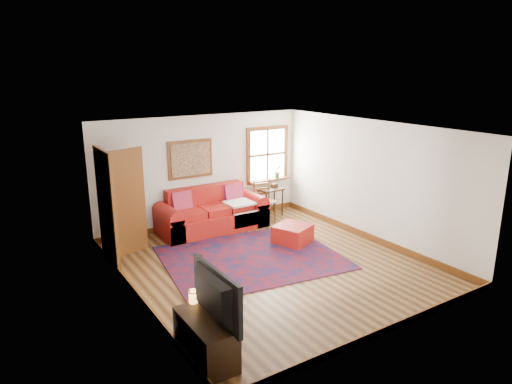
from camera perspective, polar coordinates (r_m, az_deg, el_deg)
ground at (r=8.51m, az=1.79°, el=-8.99°), size 5.50×5.50×0.00m
room_envelope at (r=7.99m, az=1.82°, el=1.92°), size 5.04×5.54×2.52m
window at (r=11.21m, az=1.61°, el=4.02°), size 1.18×0.20×1.38m
doorway at (r=8.81m, az=-16.87°, el=-1.38°), size 0.89×1.08×2.14m
framed_artwork at (r=10.18m, az=-8.20°, el=4.08°), size 1.05×0.07×0.85m
persian_rug at (r=8.76m, az=-0.57°, el=-8.17°), size 3.54×3.00×0.02m
red_leather_sofa at (r=10.22m, az=-5.56°, el=-2.96°), size 2.40×0.99×0.94m
red_ottoman at (r=9.45m, az=4.60°, el=-5.26°), size 0.86×0.86×0.38m
side_table at (r=11.06m, az=1.82°, el=-0.14°), size 0.57×0.43×0.68m
ladder_back_chair at (r=10.75m, az=0.97°, el=-0.87°), size 0.50×0.48×0.94m
media_cabinet at (r=5.91m, az=-6.33°, el=-17.80°), size 0.45×0.99×0.54m
television at (r=5.57m, az=-6.03°, el=-12.85°), size 0.15×1.14×0.66m
candle_hurricane at (r=6.09m, az=-7.86°, el=-12.89°), size 0.12×0.12×0.18m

